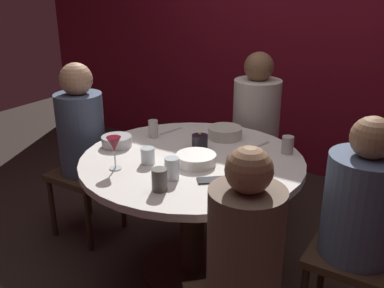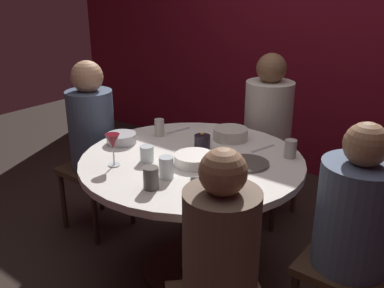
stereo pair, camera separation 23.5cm
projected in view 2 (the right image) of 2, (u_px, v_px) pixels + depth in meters
The scene contains 22 objects.
ground_plane at pixel (192, 270), 2.65m from camera, with size 8.00×8.00×0.00m, color #2D231E.
back_wall at pixel (329, 29), 3.54m from camera, with size 6.00×0.10×2.60m, color maroon.
dining_table at pixel (192, 185), 2.44m from camera, with size 1.24×1.24×0.76m.
seated_diner_left at pixel (92, 129), 2.88m from camera, with size 0.40×0.40×1.20m.
seated_diner_back at pixel (268, 121), 3.03m from camera, with size 0.40×0.40×1.22m.
seated_diner_right at pixel (355, 217), 1.88m from camera, with size 0.40×0.40×1.15m.
seated_diner_front_right at pixel (221, 260), 1.60m from camera, with size 0.57×0.57×1.15m.
candle_holder at pixel (202, 142), 2.49m from camera, with size 0.09×0.09×0.10m.
wine_glass at pixel (113, 143), 2.23m from camera, with size 0.08×0.08×0.18m.
dinner_plate at pixel (247, 163), 2.29m from camera, with size 0.23×0.23×0.01m, color #4C4742.
cell_phone at pixel (205, 181), 2.10m from camera, with size 0.07×0.14×0.01m, color black.
bowl_serving_large at pixel (122, 138), 2.58m from camera, with size 0.18×0.18×0.06m, color #B7B7BC.
bowl_salad_center at pixel (194, 159), 2.29m from camera, with size 0.22×0.22×0.06m, color silver.
bowl_small_white at pixel (230, 134), 2.64m from camera, with size 0.21×0.21×0.07m, color beige.
cup_near_candle at pixel (159, 128), 2.69m from camera, with size 0.06×0.06×0.11m, color #B2ADA3.
cup_by_left_diner at pixel (166, 167), 2.12m from camera, with size 0.07×0.07×0.11m, color silver.
cup_by_right_diner at pixel (230, 181), 2.00m from camera, with size 0.07×0.07×0.09m, color silver.
cup_center_front at pixel (147, 154), 2.32m from camera, with size 0.07×0.07×0.09m, color silver.
cup_far_edge at pixel (151, 178), 2.01m from camera, with size 0.07×0.07×0.11m, color #4C4742.
cup_beside_wine at pixel (290, 149), 2.37m from camera, with size 0.07×0.07×0.10m, color #B2ADA3.
fork_near_plate at pixel (179, 131), 2.79m from camera, with size 0.02×0.18×0.01m, color #B7B7BC.
knife_near_plate at pixel (263, 148), 2.50m from camera, with size 0.02×0.18×0.01m, color #B7B7BC.
Camera 2 is at (1.35, -1.73, 1.68)m, focal length 40.20 mm.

